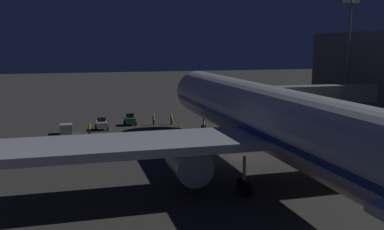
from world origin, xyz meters
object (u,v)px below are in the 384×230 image
object	(u,v)px
apron_floodlight_mast	(348,53)
ground_crew_by_tug	(89,128)
baggage_container_near_belt	(66,129)
ground_crew_marshaller_fwd	(154,119)
traffic_cone_nose_starboard	(180,125)
baggage_tug_lead	(130,120)
traffic_cone_nose_port	(207,124)
airliner_at_gate	(281,124)
ground_crew_near_nose_gear	(171,119)
jet_bridge	(295,95)
baggage_tug_spare	(102,125)

from	to	relation	value
apron_floodlight_mast	ground_crew_by_tug	xyz separation A→B (m)	(41.59, -0.47, -10.51)
baggage_container_near_belt	ground_crew_marshaller_fwd	size ratio (longest dim) A/B	1.01
traffic_cone_nose_starboard	baggage_container_near_belt	bearing A→B (deg)	2.06
baggage_tug_lead	traffic_cone_nose_port	world-z (taller)	baggage_tug_lead
airliner_at_gate	baggage_container_near_belt	xyz separation A→B (m)	(19.29, -28.80, -4.91)
ground_crew_near_nose_gear	baggage_container_near_belt	bearing A→B (deg)	10.19
ground_crew_marshaller_fwd	traffic_cone_nose_port	xyz separation A→B (m)	(-8.07, 2.72, -0.67)
baggage_tug_lead	baggage_container_near_belt	distance (m)	10.63
jet_bridge	ground_crew_by_tug	size ratio (longest dim) A/B	12.78
baggage_tug_spare	baggage_tug_lead	size ratio (longest dim) A/B	1.11
jet_bridge	baggage_tug_lead	bearing A→B (deg)	-33.43
apron_floodlight_mast	baggage_tug_lead	bearing A→B (deg)	-10.26
jet_bridge	ground_crew_marshaller_fwd	bearing A→B (deg)	-36.80
jet_bridge	baggage_container_near_belt	xyz separation A→B (m)	(31.13, -9.91, -5.03)
ground_crew_by_tug	traffic_cone_nose_port	bearing A→B (deg)	-172.89
ground_crew_near_nose_gear	traffic_cone_nose_port	world-z (taller)	ground_crew_near_nose_gear
apron_floodlight_mast	baggage_tug_lead	distance (m)	37.17
ground_crew_near_nose_gear	traffic_cone_nose_port	xyz separation A→B (m)	(-5.25, 2.31, -0.68)
ground_crew_marshaller_fwd	apron_floodlight_mast	bearing A→B (deg)	170.10
baggage_container_near_belt	baggage_tug_lead	bearing A→B (deg)	-156.73
airliner_at_gate	traffic_cone_nose_starboard	distance (m)	29.97
ground_crew_by_tug	traffic_cone_nose_starboard	xyz separation A→B (m)	(-13.89, -2.28, -0.67)
jet_bridge	traffic_cone_nose_starboard	world-z (taller)	jet_bridge
airliner_at_gate	jet_bridge	distance (m)	22.30
baggage_tug_spare	ground_crew_marshaller_fwd	size ratio (longest dim) A/B	1.45
ground_crew_marshaller_fwd	ground_crew_by_tug	distance (m)	11.38
airliner_at_gate	apron_floodlight_mast	world-z (taller)	apron_floodlight_mast
baggage_tug_spare	ground_crew_marshaller_fwd	xyz separation A→B (m)	(-8.30, -1.78, 0.16)
baggage_tug_lead	baggage_tug_spare	bearing A→B (deg)	29.70
ground_crew_near_nose_gear	traffic_cone_nose_port	distance (m)	5.77
traffic_cone_nose_starboard	baggage_tug_lead	bearing A→B (deg)	-26.05
ground_crew_marshaller_fwd	traffic_cone_nose_starboard	bearing A→B (deg)	143.41
baggage_tug_lead	apron_floodlight_mast	bearing A→B (deg)	169.74
ground_crew_marshaller_fwd	ground_crew_by_tug	bearing A→B (deg)	26.07
baggage_tug_spare	traffic_cone_nose_starboard	bearing A→B (deg)	175.52
baggage_tug_spare	ground_crew_near_nose_gear	xyz separation A→B (m)	(-11.12, -1.37, 0.17)
jet_bridge	apron_floodlight_mast	xyz separation A→B (m)	(-13.66, -7.77, 5.73)
ground_crew_by_tug	jet_bridge	bearing A→B (deg)	163.56
airliner_at_gate	traffic_cone_nose_starboard	world-z (taller)	airliner_at_gate
baggage_tug_spare	jet_bridge	bearing A→B (deg)	156.22
jet_bridge	ground_crew_near_nose_gear	xyz separation A→B (m)	(14.88, -12.83, -4.77)
traffic_cone_nose_port	airliner_at_gate	bearing A→B (deg)	85.72
airliner_at_gate	ground_crew_marshaller_fwd	world-z (taller)	airliner_at_gate
airliner_at_gate	ground_crew_by_tug	bearing A→B (deg)	-59.33
baggage_container_near_belt	ground_crew_marshaller_fwd	distance (m)	13.84
jet_bridge	baggage_container_near_belt	size ratio (longest dim) A/B	12.63
baggage_tug_spare	baggage_tug_lead	bearing A→B (deg)	-150.30
traffic_cone_nose_port	ground_crew_marshaller_fwd	bearing A→B (deg)	-18.65
ground_crew_near_nose_gear	apron_floodlight_mast	bearing A→B (deg)	169.94
baggage_container_near_belt	traffic_cone_nose_starboard	world-z (taller)	baggage_container_near_belt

